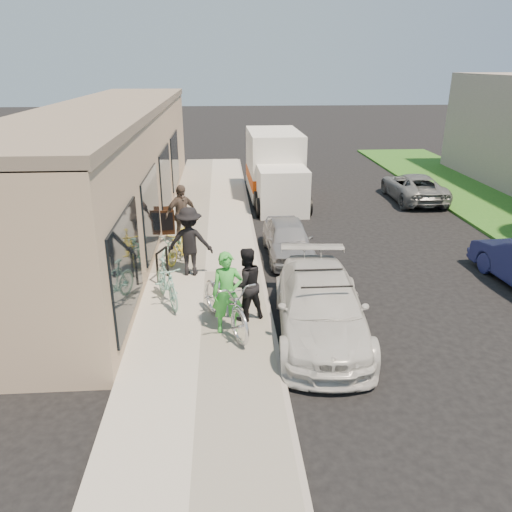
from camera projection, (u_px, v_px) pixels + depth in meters
name	position (u px, v px, depth m)	size (l,w,h in m)	color
ground	(292.00, 328.00, 11.11)	(120.00, 120.00, 0.00)	black
sidewalk	(205.00, 274.00, 13.75)	(3.00, 34.00, 0.15)	#ADA99C
curb	(261.00, 273.00, 13.85)	(0.12, 34.00, 0.13)	gray
storefront	(114.00, 166.00, 17.43)	(3.60, 20.00, 4.22)	tan
bike_rack	(162.00, 262.00, 13.01)	(0.25, 0.58, 0.87)	black
sandwich_board	(166.00, 221.00, 16.53)	(0.62, 0.62, 0.89)	black
sedan_white	(321.00, 307.00, 10.65)	(2.22, 4.70, 1.36)	silver
sedan_silver	(288.00, 239.00, 14.97)	(1.35, 3.36, 1.15)	#9C9DA1
moving_truck	(275.00, 170.00, 21.19)	(2.24, 5.73, 2.80)	silver
far_car_gray	(413.00, 187.00, 21.17)	(1.91, 4.14, 1.15)	slate
tandem_bike	(226.00, 302.00, 10.65)	(0.81, 2.32, 1.22)	silver
woman_rider	(227.00, 293.00, 10.40)	(0.65, 0.43, 1.78)	green
man_standing	(246.00, 284.00, 10.93)	(0.82, 0.64, 1.68)	black
cruiser_bike_a	(167.00, 283.00, 11.79)	(0.48, 1.72, 1.03)	#83C4B0
cruiser_bike_b	(175.00, 246.00, 14.49)	(0.53, 1.52, 0.80)	#83C4B0
cruiser_bike_c	(179.00, 246.00, 14.32)	(0.43, 1.53, 0.92)	gold
bystander_a	(190.00, 241.00, 13.25)	(1.21, 0.69, 1.87)	black
bystander_b	(181.00, 214.00, 15.55)	(1.10, 0.46, 1.89)	brown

